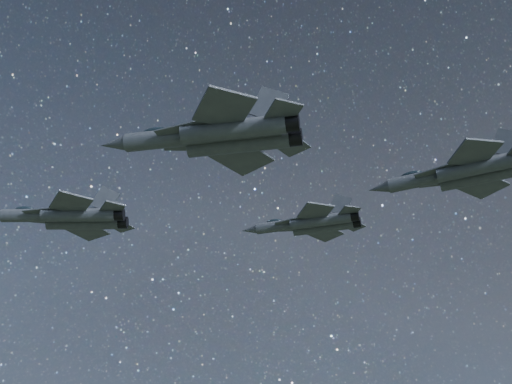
# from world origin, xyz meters

# --- Properties ---
(jet_lead) EXTENTS (18.78, 12.93, 4.71)m
(jet_lead) POSITION_xyz_m (-23.21, 3.28, 143.51)
(jet_lead) COLOR #343941
(jet_left) EXTENTS (15.93, 11.22, 4.03)m
(jet_left) POSITION_xyz_m (5.84, 11.00, 143.49)
(jet_left) COLOR #343941
(jet_right) EXTENTS (20.01, 14.23, 5.10)m
(jet_right) POSITION_xyz_m (0.01, -12.29, 141.52)
(jet_right) COLOR #343941
(jet_slot) EXTENTS (19.48, 13.34, 4.89)m
(jet_slot) POSITION_xyz_m (24.08, 4.29, 144.67)
(jet_slot) COLOR #343941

